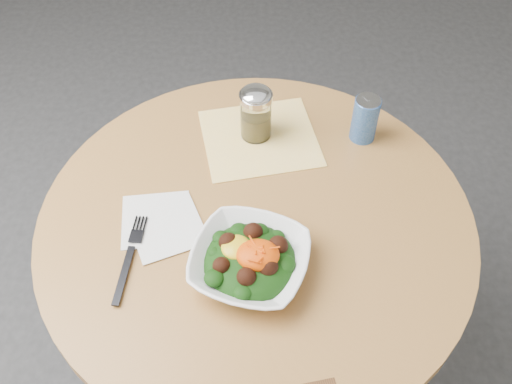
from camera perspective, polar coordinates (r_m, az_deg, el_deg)
ground at (r=1.83m, az=-0.00°, el=-16.98°), size 6.00×6.00×0.00m
table at (r=1.34m, az=-0.01°, el=-7.63°), size 0.90×0.90×0.75m
cloth_napkin at (r=1.33m, az=0.38°, el=5.41°), size 0.30×0.28×0.00m
paper_napkins at (r=1.18m, az=-9.42°, el=-3.12°), size 0.19×0.19×0.00m
salad_bowl at (r=1.08m, az=-0.62°, el=-6.88°), size 0.28×0.28×0.08m
fork at (r=1.14m, az=-12.48°, el=-6.22°), size 0.04×0.21×0.00m
spice_shaker at (r=1.29m, az=-0.02°, el=7.86°), size 0.07×0.07×0.13m
beverage_can at (r=1.32m, az=10.84°, el=7.20°), size 0.06×0.06×0.11m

